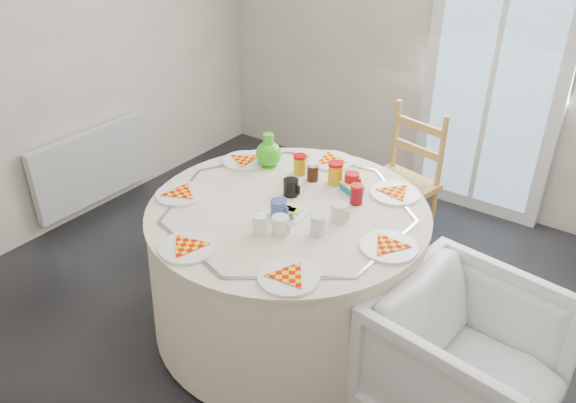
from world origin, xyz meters
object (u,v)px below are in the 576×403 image
Objects in this scene: wooden_chair at (397,186)px; armchair at (467,356)px; radiator at (93,166)px; green_pitcher at (269,150)px; table at (288,267)px.

wooden_chair is 1.47m from armchair.
radiator is at bearing -142.87° from wooden_chair.
armchair is 1.58m from green_pitcher.
wooden_chair is (0.14, 1.06, 0.09)m from table.
green_pitcher is at bearing -112.22° from wooden_chair.
wooden_chair is at bearing 82.41° from table.
radiator is at bearing 175.41° from table.
wooden_chair reaches higher than armchair.
wooden_chair is 4.95× the size of green_pitcher.
wooden_chair is (2.07, 0.90, 0.09)m from radiator.
armchair is (0.92, -1.14, -0.08)m from wooden_chair.
wooden_chair reaches higher than table.
radiator is 0.65× the size of table.
armchair is 3.91× the size of green_pitcher.
table is at bearing -4.59° from radiator.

